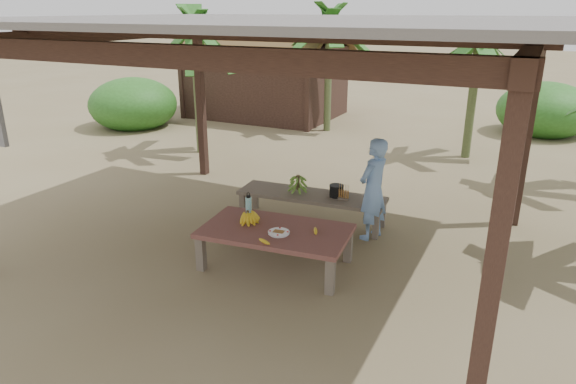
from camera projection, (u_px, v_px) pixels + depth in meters
The scene contains 17 objects.
ground at pixel (277, 248), 6.93m from camera, with size 80.00×80.00×0.00m, color brown.
pavilion at pixel (274, 33), 5.99m from camera, with size 6.60×5.60×2.95m.
work_table at pixel (276, 234), 6.31m from camera, with size 1.90×1.19×0.50m.
bench at pixel (311, 198), 7.63m from camera, with size 2.24×0.78×0.45m.
ripe_banana_bunch at pixel (248, 216), 6.45m from camera, with size 0.28×0.24×0.17m, color yellow, non-canonical shape.
plate at pixel (279, 233), 6.14m from camera, with size 0.26×0.26×0.04m.
loose_banana_front at pixel (264, 241), 5.90m from camera, with size 0.04×0.17×0.04m, color yellow.
loose_banana_side at pixel (316, 231), 6.18m from camera, with size 0.04×0.16×0.04m, color yellow.
water_flask at pixel (249, 205), 6.72m from camera, with size 0.08×0.08×0.29m.
green_banana_stalk at pixel (298, 183), 7.63m from camera, with size 0.25×0.25×0.28m, color #598C2D, non-canonical shape.
cooking_pot at pixel (336, 191), 7.48m from camera, with size 0.20×0.20×0.17m, color black.
skewer_rack at pixel (344, 192), 7.35m from camera, with size 0.18×0.08×0.24m, color #A57F47, non-canonical shape.
woman at pixel (373, 189), 7.01m from camera, with size 0.52×0.34×1.43m, color #739BD9.
hut at pixel (267, 78), 15.19m from camera, with size 4.40×3.43×2.85m.
banana_plant_n at pixel (478, 50), 10.42m from camera, with size 1.80×1.80×2.74m.
banana_plant_nw at pixel (329, 29), 12.74m from camera, with size 1.80×1.80×3.07m.
banana_plant_w at pixel (195, 40), 10.74m from camera, with size 1.80×1.80×2.92m.
Camera 1 is at (2.92, -5.55, 3.05)m, focal length 32.00 mm.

